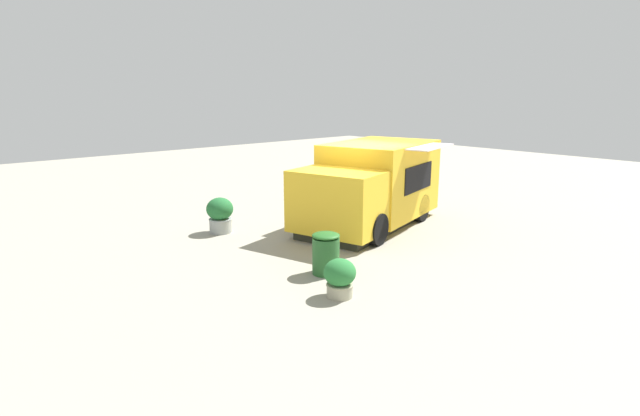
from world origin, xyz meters
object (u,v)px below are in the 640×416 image
planter_flowering_near (340,277)px  planter_flowering_far (220,214)px  person_customer (327,184)px  trash_bin (326,253)px  food_truck (370,187)px

planter_flowering_near → planter_flowering_far: planter_flowering_far is taller
person_customer → trash_bin: size_ratio=1.06×
planter_flowering_far → food_truck: bearing=149.2°
food_truck → planter_flowering_far: 4.08m
person_customer → planter_flowering_far: planter_flowering_far is taller
person_customer → planter_flowering_far: 5.71m
food_truck → planter_flowering_near: bearing=36.6°
planter_flowering_near → planter_flowering_far: bearing=-96.9°
food_truck → planter_flowering_near: (4.08, 3.03, -0.69)m
person_customer → trash_bin: person_customer is taller
planter_flowering_far → trash_bin: 4.06m
food_truck → planter_flowering_far: food_truck is taller
food_truck → person_customer: bearing=-117.0°
person_customer → food_truck: bearing=63.0°
food_truck → planter_flowering_far: bearing=-30.8°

